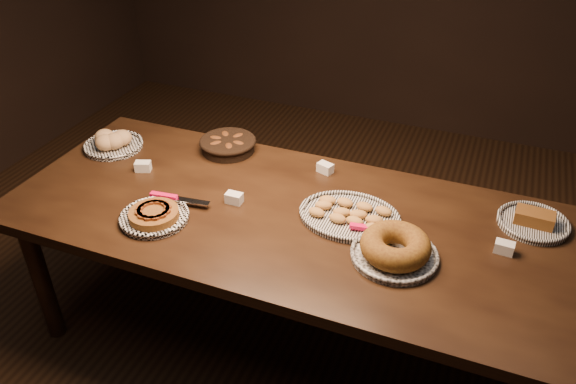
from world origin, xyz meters
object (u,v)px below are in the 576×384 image
at_px(buffet_table, 291,228).
at_px(bundt_cake_plate, 395,248).
at_px(madeleine_platter, 350,215).
at_px(apple_tart_plate, 155,215).

bearing_deg(buffet_table, bundt_cake_plate, -14.11).
bearing_deg(buffet_table, madeleine_platter, 14.32).
bearing_deg(bundt_cake_plate, buffet_table, 173.39).
xyz_separation_m(buffet_table, apple_tart_plate, (-0.50, -0.24, 0.09)).
distance_m(madeleine_platter, bundt_cake_plate, 0.28).
bearing_deg(madeleine_platter, bundt_cake_plate, -18.74).
bearing_deg(bundt_cake_plate, apple_tart_plate, -165.03).
relative_size(apple_tart_plate, madeleine_platter, 0.76).
relative_size(madeleine_platter, bundt_cake_plate, 1.13).
xyz_separation_m(buffet_table, madeleine_platter, (0.23, 0.06, 0.09)).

